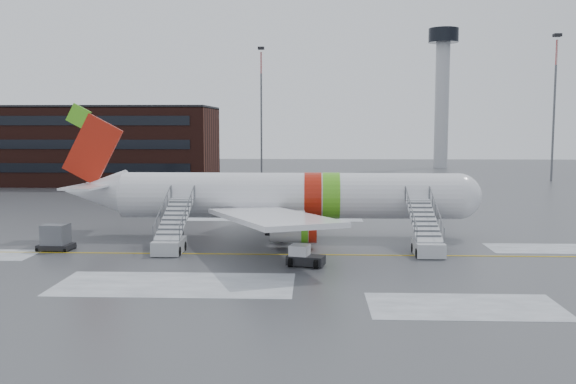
{
  "coord_description": "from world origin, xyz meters",
  "views": [
    {
      "loc": [
        2.13,
        -46.71,
        9.36
      ],
      "look_at": [
        0.1,
        4.42,
        4.0
      ],
      "focal_mm": 40.0,
      "sensor_mm": 36.0,
      "label": 1
    }
  ],
  "objects_px": {
    "airstair_aft": "(171,237)",
    "uld_container": "(56,238)",
    "airliner": "(278,196)",
    "pushback_tug": "(304,257)",
    "airstair_fwd": "(426,239)"
  },
  "relations": [
    {
      "from": "airliner",
      "to": "airstair_aft",
      "type": "height_order",
      "value": "airliner"
    },
    {
      "from": "airliner",
      "to": "uld_container",
      "type": "relative_size",
      "value": 13.89
    },
    {
      "from": "airstair_aft",
      "to": "uld_container",
      "type": "distance_m",
      "value": 8.76
    },
    {
      "from": "airstair_fwd",
      "to": "uld_container",
      "type": "relative_size",
      "value": 3.05
    },
    {
      "from": "airstair_aft",
      "to": "uld_container",
      "type": "height_order",
      "value": "airstair_aft"
    },
    {
      "from": "pushback_tug",
      "to": "uld_container",
      "type": "relative_size",
      "value": 1.06
    },
    {
      "from": "airliner",
      "to": "uld_container",
      "type": "distance_m",
      "value": 17.72
    },
    {
      "from": "airliner",
      "to": "pushback_tug",
      "type": "bearing_deg",
      "value": -77.99
    },
    {
      "from": "airstair_aft",
      "to": "uld_container",
      "type": "bearing_deg",
      "value": 179.36
    },
    {
      "from": "airstair_aft",
      "to": "pushback_tug",
      "type": "xyz_separation_m",
      "value": [
        9.91,
        -4.52,
        -0.45
      ]
    },
    {
      "from": "airstair_fwd",
      "to": "airstair_aft",
      "type": "bearing_deg",
      "value": 180.0
    },
    {
      "from": "airstair_fwd",
      "to": "pushback_tug",
      "type": "relative_size",
      "value": 2.87
    },
    {
      "from": "pushback_tug",
      "to": "airstair_aft",
      "type": "bearing_deg",
      "value": 155.5
    },
    {
      "from": "airliner",
      "to": "airstair_aft",
      "type": "distance_m",
      "value": 10.27
    },
    {
      "from": "airliner",
      "to": "uld_container",
      "type": "bearing_deg",
      "value": -158.47
    }
  ]
}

